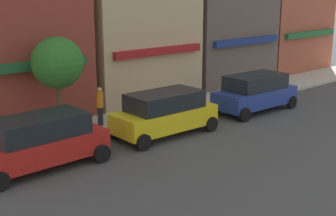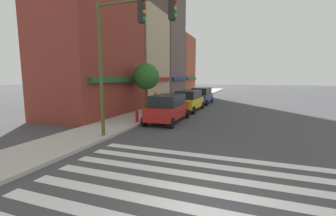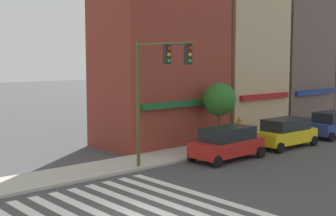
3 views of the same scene
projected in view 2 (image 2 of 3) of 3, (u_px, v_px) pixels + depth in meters
The scene contains 10 objects.
ground_plane at pixel (211, 213), 5.28m from camera, with size 200.00×200.00×0.00m, color #424244.
crosswalk_stripes at pixel (211, 212), 5.28m from camera, with size 8.02×10.80×0.01m.
storefront_row at pixel (145, 47), 27.49m from camera, with size 30.88×5.30×15.98m.
traffic_signal at pixel (126, 41), 10.68m from camera, with size 0.32×4.32×6.85m.
suv_red at pixel (168, 108), 16.06m from camera, with size 4.75×2.12×1.94m.
suv_yellow at pixel (189, 100), 21.51m from camera, with size 4.73×2.12×1.94m.
suv_blue at pixel (202, 95), 27.32m from camera, with size 4.74×2.12×1.94m.
pedestrian_orange_vest at pixel (156, 100), 21.01m from camera, with size 0.32×0.32×1.77m.
fire_hydrant at pixel (137, 115), 15.25m from camera, with size 0.24×0.24×0.84m.
street_tree at pixel (146, 77), 18.89m from camera, with size 2.20×2.20×4.20m.
Camera 2 is at (-4.96, -0.72, 3.15)m, focal length 24.00 mm.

